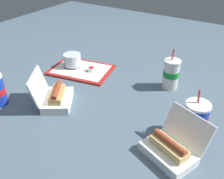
# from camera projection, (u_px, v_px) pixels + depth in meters

# --- Properties ---
(ground_plane) EXTENTS (3.20, 3.20, 0.00)m
(ground_plane) POSITION_uv_depth(u_px,v_px,m) (110.00, 99.00, 1.29)
(ground_plane) COLOR #4C6070
(food_tray) EXTENTS (0.41, 0.33, 0.01)m
(food_tray) POSITION_uv_depth(u_px,v_px,m) (81.00, 70.00, 1.56)
(food_tray) COLOR red
(food_tray) RESTS_ON ground_plane
(cake_container) EXTENTS (0.11, 0.11, 0.08)m
(cake_container) POSITION_uv_depth(u_px,v_px,m) (72.00, 60.00, 1.57)
(cake_container) COLOR black
(cake_container) RESTS_ON food_tray
(ketchup_cup) EXTENTS (0.04, 0.04, 0.02)m
(ketchup_cup) POSITION_uv_depth(u_px,v_px,m) (91.00, 69.00, 1.52)
(ketchup_cup) COLOR white
(ketchup_cup) RESTS_ON food_tray
(napkin_stack) EXTENTS (0.12, 0.12, 0.00)m
(napkin_stack) POSITION_uv_depth(u_px,v_px,m) (86.00, 67.00, 1.57)
(napkin_stack) COLOR white
(napkin_stack) RESTS_ON food_tray
(plastic_fork) EXTENTS (0.09, 0.09, 0.00)m
(plastic_fork) POSITION_uv_depth(u_px,v_px,m) (76.00, 75.00, 1.48)
(plastic_fork) COLOR white
(plastic_fork) RESTS_ON food_tray
(clamshell_hotdog_corner) EXTENTS (0.25, 0.25, 0.16)m
(clamshell_hotdog_corner) POSITION_uv_depth(u_px,v_px,m) (171.00, 148.00, 0.94)
(clamshell_hotdog_corner) COLOR white
(clamshell_hotdog_corner) RESTS_ON ground_plane
(clamshell_hotdog_center) EXTENTS (0.25, 0.26, 0.17)m
(clamshell_hotdog_center) POSITION_uv_depth(u_px,v_px,m) (55.00, 97.00, 1.24)
(clamshell_hotdog_center) COLOR white
(clamshell_hotdog_center) RESTS_ON ground_plane
(soda_cup_left) EXTENTS (0.09, 0.09, 0.22)m
(soda_cup_left) POSITION_uv_depth(u_px,v_px,m) (171.00, 74.00, 1.35)
(soda_cup_left) COLOR white
(soda_cup_left) RESTS_ON ground_plane
(soda_cup_right) EXTENTS (0.10, 0.10, 0.21)m
(soda_cup_right) POSITION_uv_depth(u_px,v_px,m) (195.00, 119.00, 1.03)
(soda_cup_right) COLOR #1938B7
(soda_cup_right) RESTS_ON ground_plane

